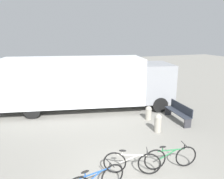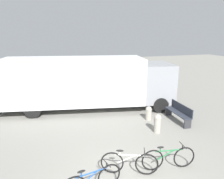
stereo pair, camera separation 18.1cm
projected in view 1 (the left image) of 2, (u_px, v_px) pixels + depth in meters
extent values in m
cube|color=silver|center=(73.00, 81.00, 11.62)|extent=(7.64, 3.82, 2.41)
cube|color=gray|center=(154.00, 82.00, 12.26)|extent=(2.10, 2.57, 2.04)
cube|color=black|center=(3.00, 109.00, 11.47)|extent=(0.56, 2.23, 0.16)
cylinder|color=black|center=(148.00, 94.00, 13.50)|extent=(0.85, 0.44, 0.81)
cylinder|color=black|center=(160.00, 105.00, 11.54)|extent=(0.85, 0.44, 0.81)
cylinder|color=black|center=(40.00, 98.00, 12.63)|extent=(0.85, 0.44, 0.81)
cylinder|color=black|center=(32.00, 110.00, 10.66)|extent=(0.85, 0.44, 0.81)
cube|color=#282D38|center=(178.00, 112.00, 10.32)|extent=(0.53, 1.79, 0.04)
cube|color=#282D38|center=(181.00, 108.00, 10.32)|extent=(0.16, 1.76, 0.42)
cube|color=#2D2D33|center=(188.00, 123.00, 9.60)|extent=(0.34, 0.07, 0.42)
cube|color=#2D2D33|center=(168.00, 111.00, 11.15)|extent=(0.34, 0.07, 0.42)
torus|color=black|center=(112.00, 176.00, 5.87)|extent=(0.68, 0.17, 0.69)
cylinder|color=#1E4C9E|center=(95.00, 173.00, 5.55)|extent=(0.86, 0.20, 0.04)
cylinder|color=#1E4C9E|center=(93.00, 178.00, 5.54)|extent=(0.57, 0.14, 0.32)
cylinder|color=#1E4C9E|center=(85.00, 175.00, 5.40)|extent=(0.03, 0.03, 0.11)
ellipsoid|color=black|center=(85.00, 172.00, 5.38)|extent=(0.23, 0.13, 0.05)
cylinder|color=black|center=(110.00, 165.00, 5.74)|extent=(0.03, 0.03, 0.14)
cylinder|color=black|center=(110.00, 163.00, 5.73)|extent=(0.11, 0.44, 0.02)
torus|color=black|center=(115.00, 163.00, 6.46)|extent=(0.65, 0.32, 0.69)
torus|color=black|center=(149.00, 164.00, 6.40)|extent=(0.65, 0.32, 0.69)
cylinder|color=silver|center=(132.00, 155.00, 6.36)|extent=(0.81, 0.38, 0.04)
cylinder|color=silver|center=(129.00, 159.00, 6.40)|extent=(0.54, 0.26, 0.32)
cylinder|color=silver|center=(123.00, 153.00, 6.37)|extent=(0.03, 0.03, 0.11)
ellipsoid|color=black|center=(123.00, 151.00, 6.35)|extent=(0.24, 0.17, 0.05)
cylinder|color=black|center=(147.00, 153.00, 6.32)|extent=(0.03, 0.03, 0.14)
cylinder|color=black|center=(147.00, 151.00, 6.30)|extent=(0.20, 0.41, 0.02)
torus|color=black|center=(155.00, 160.00, 6.61)|extent=(0.69, 0.16, 0.69)
torus|color=black|center=(186.00, 156.00, 6.79)|extent=(0.69, 0.16, 0.69)
cylinder|color=#26723F|center=(171.00, 150.00, 6.63)|extent=(0.86, 0.18, 0.04)
cylinder|color=#26723F|center=(169.00, 154.00, 6.65)|extent=(0.57, 0.13, 0.32)
cylinder|color=#26723F|center=(163.00, 149.00, 6.57)|extent=(0.03, 0.03, 0.11)
ellipsoid|color=black|center=(163.00, 147.00, 6.55)|extent=(0.23, 0.13, 0.05)
cylinder|color=black|center=(185.00, 147.00, 6.69)|extent=(0.03, 0.03, 0.14)
cylinder|color=black|center=(185.00, 144.00, 6.67)|extent=(0.10, 0.44, 0.02)
cylinder|color=#9E998C|center=(158.00, 125.00, 9.19)|extent=(0.29, 0.29, 0.65)
sphere|color=#9E998C|center=(158.00, 117.00, 9.11)|extent=(0.30, 0.30, 0.30)
cylinder|color=#9E998C|center=(148.00, 114.00, 10.54)|extent=(0.29, 0.29, 0.52)
sphere|color=#9E998C|center=(149.00, 109.00, 10.48)|extent=(0.30, 0.30, 0.30)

